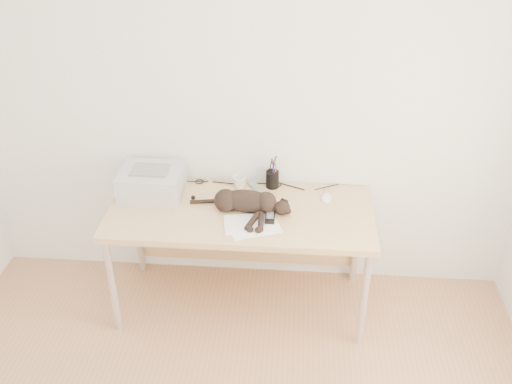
# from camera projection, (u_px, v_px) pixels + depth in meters

# --- Properties ---
(wall_back) EXTENTS (3.50, 0.00, 3.50)m
(wall_back) POSITION_uv_depth(u_px,v_px,m) (245.00, 100.00, 3.44)
(wall_back) COLOR white
(wall_back) RESTS_ON floor
(desk) EXTENTS (1.60, 0.70, 0.74)m
(desk) POSITION_uv_depth(u_px,v_px,m) (242.00, 221.00, 3.57)
(desk) COLOR tan
(desk) RESTS_ON floor
(printer) EXTENTS (0.38, 0.32, 0.18)m
(printer) POSITION_uv_depth(u_px,v_px,m) (152.00, 182.00, 3.54)
(printer) COLOR #A9A9AD
(printer) RESTS_ON desk
(papers) EXTENTS (0.36, 0.30, 0.01)m
(papers) POSITION_uv_depth(u_px,v_px,m) (252.00, 225.00, 3.29)
(papers) COLOR white
(papers) RESTS_ON desk
(cat) EXTENTS (0.62, 0.31, 0.14)m
(cat) POSITION_uv_depth(u_px,v_px,m) (244.00, 202.00, 3.39)
(cat) COLOR black
(cat) RESTS_ON desk
(mug) EXTENTS (0.12, 0.12, 0.08)m
(mug) POSITION_uv_depth(u_px,v_px,m) (239.00, 182.00, 3.64)
(mug) COLOR white
(mug) RESTS_ON desk
(pen_cup) EXTENTS (0.08, 0.08, 0.21)m
(pen_cup) POSITION_uv_depth(u_px,v_px,m) (272.00, 179.00, 3.63)
(pen_cup) COLOR black
(pen_cup) RESTS_ON desk
(remote_grey) EXTENTS (0.13, 0.18, 0.02)m
(remote_grey) POSITION_uv_depth(u_px,v_px,m) (256.00, 188.00, 3.63)
(remote_grey) COLOR gray
(remote_grey) RESTS_ON desk
(remote_black) EXTENTS (0.06, 0.20, 0.02)m
(remote_black) POSITION_uv_depth(u_px,v_px,m) (270.00, 214.00, 3.38)
(remote_black) COLOR black
(remote_black) RESTS_ON desk
(mouse) EXTENTS (0.08, 0.12, 0.04)m
(mouse) POSITION_uv_depth(u_px,v_px,m) (326.00, 196.00, 3.53)
(mouse) COLOR silver
(mouse) RESTS_ON desk
(cable_tangle) EXTENTS (1.36, 0.07, 0.01)m
(cable_tangle) POSITION_uv_depth(u_px,v_px,m) (245.00, 183.00, 3.69)
(cable_tangle) COLOR black
(cable_tangle) RESTS_ON desk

